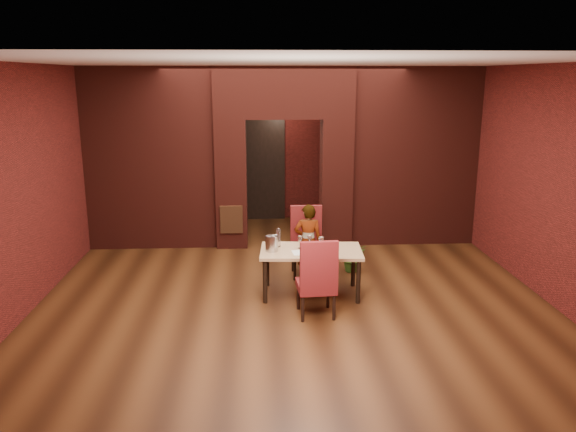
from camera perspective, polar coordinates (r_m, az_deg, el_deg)
The scene contains 25 objects.
floor at distance 8.56m, azimuth 0.25°, elevation -6.69°, with size 8.00×8.00×0.00m, color #492712.
ceiling at distance 8.01m, azimuth 0.27°, elevation 15.26°, with size 7.00×8.00×0.04m, color silver.
wall_back at distance 12.09m, azimuth -0.89°, elevation 7.24°, with size 7.00×0.04×3.20m, color maroon.
wall_front at distance 4.27m, azimuth 3.48°, elevation -5.53°, with size 7.00×0.04×3.20m, color maroon.
wall_left at distance 8.66m, azimuth -23.57°, elevation 3.37°, with size 0.04×8.00×3.20m, color maroon.
wall_right at distance 9.04m, azimuth 23.04°, elevation 3.82°, with size 0.04×8.00×3.20m, color maroon.
pillar_left at distance 10.18m, azimuth -5.78°, elevation 3.32°, with size 0.55×0.55×2.30m, color maroon.
pillar_right at distance 10.27m, azimuth 4.89°, elevation 3.43°, with size 0.55×0.55×2.30m, color maroon.
lintel at distance 10.01m, azimuth -0.44°, elevation 12.43°, with size 2.45×0.55×0.90m, color maroon.
wing_wall_left at distance 10.27m, azimuth -13.77°, elevation 5.63°, with size 2.27×0.35×3.20m, color maroon.
wing_wall_right at distance 10.49m, azimuth 12.65°, elevation 5.86°, with size 2.27×0.35×3.20m, color maroon.
vent_panel at distance 10.02m, azimuth -5.77°, elevation -0.36°, with size 0.40×0.03×0.50m, color #A2582F.
rear_door at distance 12.10m, azimuth -2.76°, elevation 4.59°, with size 0.90×0.08×2.10m, color black.
rear_door_frame at distance 12.06m, azimuth -2.76°, elevation 4.56°, with size 1.02×0.04×2.22m, color black.
dining_table at distance 7.99m, azimuth 2.34°, elevation -5.71°, with size 1.41×0.79×0.66m, color tan.
chair_far at distance 8.66m, azimuth 1.96°, elevation -2.70°, with size 0.49×0.49×1.07m, color maroon.
chair_near at distance 7.26m, azimuth 2.87°, elevation -6.15°, with size 0.48×0.48×1.05m, color maroon.
person_seated at distance 8.56m, azimuth 2.04°, elevation -2.60°, with size 0.42×0.28×1.16m, color beige.
wine_glass_a at distance 7.91m, azimuth 1.25°, elevation -2.69°, with size 0.07×0.07×0.18m, color white, non-canonical shape.
wine_glass_b at distance 7.95m, azimuth 2.20°, elevation -2.61°, with size 0.07×0.07×0.18m, color white, non-canonical shape.
wine_glass_c at distance 7.79m, azimuth 3.38°, elevation -2.88°, with size 0.08×0.08×0.21m, color white, non-canonical shape.
tasting_sheet at distance 7.76m, azimuth 1.66°, elevation -3.72°, with size 0.32×0.24×0.00m, color white.
wine_bucket at distance 7.79m, azimuth -1.67°, elevation -2.82°, with size 0.18×0.18×0.22m, color #ADACB3.
water_bottle at distance 7.99m, azimuth -0.98°, elevation -2.19°, with size 0.06×0.06×0.27m, color white.
potted_plant at distance 9.00m, azimuth 6.56°, elevation -4.24°, with size 0.40×0.35×0.45m, color #2E5E1D.
Camera 1 is at (-0.48, -7.99, 3.03)m, focal length 35.00 mm.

